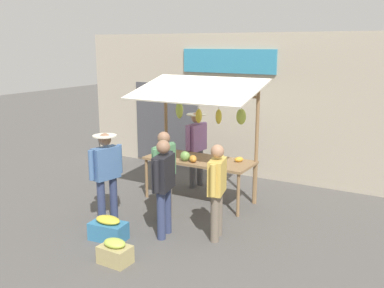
% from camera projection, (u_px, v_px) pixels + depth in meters
% --- Properties ---
extents(ground_plane, '(40.00, 40.00, 0.00)m').
position_uv_depth(ground_plane, '(199.00, 200.00, 8.97)').
color(ground_plane, '#514F4C').
extents(street_backdrop, '(9.00, 0.30, 3.40)m').
position_uv_depth(street_backdrop, '(242.00, 106.00, 10.46)').
color(street_backdrop, '#B2A893').
rests_on(street_backdrop, ground).
extents(market_stall, '(2.50, 1.46, 2.50)m').
position_uv_depth(market_stall, '(200.00, 127.00, 8.63)').
color(market_stall, olive).
rests_on(market_stall, ground).
extents(vendor_with_sunhat, '(0.44, 0.71, 1.69)m').
position_uv_depth(vendor_with_sunhat, '(196.00, 143.00, 9.61)').
color(vendor_with_sunhat, '#4C4C51').
rests_on(vendor_with_sunhat, ground).
extents(shopper_with_shopping_bag, '(0.25, 0.70, 1.64)m').
position_uv_depth(shopper_with_shopping_bag, '(164.00, 169.00, 7.81)').
color(shopper_with_shopping_bag, '#726656').
rests_on(shopper_with_shopping_bag, ground).
extents(shopper_in_striped_shirt, '(0.42, 0.68, 1.63)m').
position_uv_depth(shopper_in_striped_shirt, '(106.00, 170.00, 7.70)').
color(shopper_in_striped_shirt, navy).
rests_on(shopper_in_striped_shirt, ground).
extents(shopper_with_ponytail, '(0.31, 0.69, 1.65)m').
position_uv_depth(shopper_with_ponytail, '(164.00, 181.00, 7.10)').
color(shopper_with_ponytail, navy).
rests_on(shopper_with_ponytail, ground).
extents(shopper_in_grey_tee, '(0.33, 0.67, 1.59)m').
position_uv_depth(shopper_in_grey_tee, '(217.00, 185.00, 7.01)').
color(shopper_in_grey_tee, '#726656').
rests_on(shopper_in_grey_tee, ground).
extents(produce_crate_near, '(0.47, 0.34, 0.38)m').
position_uv_depth(produce_crate_near, '(115.00, 252.00, 6.36)').
color(produce_crate_near, tan).
rests_on(produce_crate_near, ground).
extents(produce_crate_side, '(0.63, 0.41, 0.40)m').
position_uv_depth(produce_crate_side, '(108.00, 229.00, 7.13)').
color(produce_crate_side, teal).
rests_on(produce_crate_side, ground).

